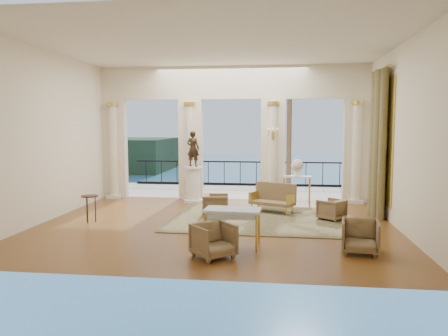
# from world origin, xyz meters

# --- Properties ---
(floor) EXTENTS (9.00, 9.00, 0.00)m
(floor) POSITION_xyz_m (0.00, 0.00, 0.00)
(floor) COLOR #4D2F10
(floor) RESTS_ON ground
(room_walls) EXTENTS (9.00, 9.00, 9.00)m
(room_walls) POSITION_xyz_m (0.00, -1.12, 2.88)
(room_walls) COLOR white
(room_walls) RESTS_ON ground
(arcade) EXTENTS (9.00, 0.56, 4.50)m
(arcade) POSITION_xyz_m (-0.00, 3.82, 2.58)
(arcade) COLOR beige
(arcade) RESTS_ON ground
(terrace) EXTENTS (10.00, 3.60, 0.10)m
(terrace) POSITION_xyz_m (0.00, 5.80, -0.05)
(terrace) COLOR #ADA690
(terrace) RESTS_ON ground
(balustrade) EXTENTS (9.00, 0.06, 1.03)m
(balustrade) POSITION_xyz_m (0.00, 7.40, 0.41)
(balustrade) COLOR black
(balustrade) RESTS_ON terrace
(palm_tree) EXTENTS (2.00, 2.00, 4.50)m
(palm_tree) POSITION_xyz_m (2.00, 6.60, 4.09)
(palm_tree) COLOR #4C3823
(palm_tree) RESTS_ON terrace
(headland) EXTENTS (22.00, 18.00, 6.00)m
(headland) POSITION_xyz_m (-30.00, 70.00, -3.00)
(headland) COLOR black
(headland) RESTS_ON sea
(sea) EXTENTS (160.00, 160.00, 0.00)m
(sea) POSITION_xyz_m (0.00, 60.00, -6.00)
(sea) COLOR #1E5E91
(sea) RESTS_ON ground
(curtain) EXTENTS (0.33, 1.40, 4.09)m
(curtain) POSITION_xyz_m (4.28, 1.50, 2.02)
(curtain) COLOR brown
(curtain) RESTS_ON ground
(window_frame) EXTENTS (0.04, 1.60, 3.40)m
(window_frame) POSITION_xyz_m (4.47, 1.50, 2.10)
(window_frame) COLOR gold
(window_frame) RESTS_ON room_walls
(wall_sconce) EXTENTS (0.30, 0.11, 0.33)m
(wall_sconce) POSITION_xyz_m (1.40, 3.51, 2.23)
(wall_sconce) COLOR gold
(wall_sconce) RESTS_ON arcade
(rug) EXTENTS (4.80, 3.77, 0.02)m
(rug) POSITION_xyz_m (1.10, 0.77, 0.01)
(rug) COLOR #282D18
(rug) RESTS_ON ground
(armchair_a) EXTENTS (0.96, 0.96, 0.73)m
(armchair_a) POSITION_xyz_m (0.36, -2.74, 0.36)
(armchair_a) COLOR #47391B
(armchair_a) RESTS_ON ground
(armchair_b) EXTENTS (0.80, 0.76, 0.73)m
(armchair_b) POSITION_xyz_m (3.21, -2.10, 0.37)
(armchair_b) COLOR #47391B
(armchair_b) RESTS_ON ground
(armchair_c) EXTENTS (0.82, 0.83, 0.62)m
(armchair_c) POSITION_xyz_m (3.01, 0.94, 0.31)
(armchair_c) COLOR #47391B
(armchair_c) RESTS_ON ground
(armchair_d) EXTENTS (0.69, 0.73, 0.70)m
(armchair_d) POSITION_xyz_m (-0.13, 0.99, 0.35)
(armchair_d) COLOR #47391B
(armchair_d) RESTS_ON ground
(settee) EXTENTS (1.40, 1.04, 0.85)m
(settee) POSITION_xyz_m (1.45, 1.81, 0.42)
(settee) COLOR #47391B
(settee) RESTS_ON ground
(game_table) EXTENTS (1.20, 0.70, 0.80)m
(game_table) POSITION_xyz_m (0.64, -1.92, 0.72)
(game_table) COLOR #9AB1BF
(game_table) RESTS_ON ground
(pedestal) EXTENTS (0.65, 0.65, 1.18)m
(pedestal) POSITION_xyz_m (-1.20, 3.21, 0.57)
(pedestal) COLOR silver
(pedestal) RESTS_ON ground
(statue) EXTENTS (0.47, 0.36, 1.17)m
(statue) POSITION_xyz_m (-1.20, 3.21, 1.77)
(statue) COLOR #2F2014
(statue) RESTS_ON pedestal
(console_table) EXTENTS (0.96, 0.47, 0.88)m
(console_table) POSITION_xyz_m (2.20, 3.55, 0.73)
(console_table) COLOR silver
(console_table) RESTS_ON ground
(urn) EXTENTS (0.41, 0.41, 0.55)m
(urn) POSITION_xyz_m (2.20, 3.55, 1.19)
(urn) COLOR white
(urn) RESTS_ON console_table
(side_table) EXTENTS (0.44, 0.44, 0.71)m
(side_table) POSITION_xyz_m (-3.31, -0.11, 0.61)
(side_table) COLOR black
(side_table) RESTS_ON ground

